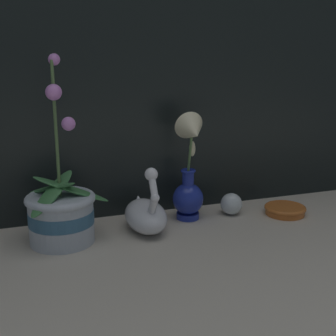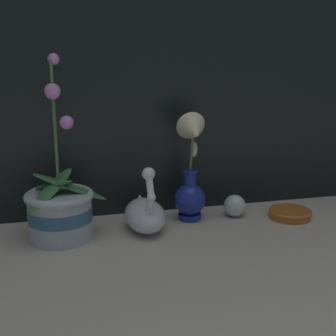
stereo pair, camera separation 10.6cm
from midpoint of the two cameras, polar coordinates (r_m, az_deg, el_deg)
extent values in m
plane|color=#BCB2A3|center=(1.21, 5.20, -9.24)|extent=(2.80, 2.80, 0.00)
cube|color=black|center=(1.37, 1.88, 19.33)|extent=(2.80, 0.03, 1.20)
cylinder|color=#B2BCCC|center=(1.24, -10.61, -5.76)|extent=(0.16, 0.16, 0.12)
cylinder|color=#386689|center=(1.23, -10.63, -5.49)|extent=(0.17, 0.17, 0.03)
torus|color=#B2BCCC|center=(1.22, -10.73, -3.37)|extent=(0.18, 0.18, 0.02)
cylinder|color=#4C6B3D|center=(1.18, -11.14, 4.73)|extent=(0.01, 0.01, 0.33)
ellipsoid|color=#38703D|center=(1.21, -9.43, -2.30)|extent=(0.19, 0.07, 0.09)
ellipsoid|color=#38703D|center=(1.23, -11.65, -2.08)|extent=(0.14, 0.16, 0.06)
ellipsoid|color=#38703D|center=(1.19, -11.69, -2.68)|extent=(0.14, 0.14, 0.09)
sphere|color=#C67AD1|center=(1.17, -11.24, 12.88)|extent=(0.03, 0.03, 0.03)
sphere|color=#C67AD1|center=(1.16, -11.37, 9.14)|extent=(0.04, 0.04, 0.04)
sphere|color=#C67AD1|center=(1.16, -9.72, 5.48)|extent=(0.03, 0.03, 0.03)
ellipsoid|color=white|center=(1.28, -0.45, -5.83)|extent=(0.11, 0.18, 0.08)
cone|color=white|center=(1.33, -1.13, -4.34)|extent=(0.05, 0.07, 0.07)
cylinder|color=white|center=(1.20, 0.31, -4.65)|extent=(0.02, 0.05, 0.07)
sphere|color=white|center=(1.17, 0.53, -3.65)|extent=(0.02, 0.02, 0.02)
cylinder|color=white|center=(1.18, 0.35, -2.19)|extent=(0.02, 0.05, 0.06)
sphere|color=white|center=(1.18, 0.16, -0.75)|extent=(0.03, 0.03, 0.03)
cylinder|color=navy|center=(1.37, 4.88, -5.89)|extent=(0.07, 0.07, 0.02)
ellipsoid|color=navy|center=(1.35, 4.93, -3.87)|extent=(0.09, 0.09, 0.09)
cylinder|color=navy|center=(1.33, 4.99, -1.30)|extent=(0.03, 0.03, 0.04)
torus|color=navy|center=(1.33, 5.01, -0.43)|extent=(0.04, 0.04, 0.01)
cylinder|color=#567A47|center=(1.31, 5.21, 1.58)|extent=(0.01, 0.03, 0.10)
cone|color=beige|center=(1.27, 5.59, 4.48)|extent=(0.08, 0.09, 0.10)
ellipsoid|color=beige|center=(1.31, 5.52, 2.29)|extent=(0.02, 0.02, 0.04)
sphere|color=silver|center=(1.40, 10.30, -4.58)|extent=(0.06, 0.06, 0.06)
cylinder|color=#C66628|center=(1.43, 16.72, -5.40)|extent=(0.12, 0.12, 0.02)
torus|color=#C66628|center=(1.43, 16.74, -5.12)|extent=(0.12, 0.12, 0.01)
camera|label=1|loc=(0.05, -87.60, 0.63)|focal=50.00mm
camera|label=2|loc=(0.05, 92.40, -0.63)|focal=50.00mm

